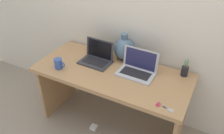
# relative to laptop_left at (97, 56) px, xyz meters

# --- Properties ---
(ground_plane) EXTENTS (6.00, 6.00, 0.00)m
(ground_plane) POSITION_rel_laptop_left_xyz_m (0.22, -0.10, -0.76)
(ground_plane) COLOR gray
(back_wall) EXTENTS (4.40, 0.04, 2.40)m
(back_wall) POSITION_rel_laptop_left_xyz_m (0.22, 0.27, 0.44)
(back_wall) COLOR beige
(back_wall) RESTS_ON ground
(desk) EXTENTS (1.49, 0.66, 0.71)m
(desk) POSITION_rel_laptop_left_xyz_m (0.22, -0.10, -0.21)
(desk) COLOR #AD7F51
(desk) RESTS_ON ground
(laptop_left) EXTENTS (0.32, 0.22, 0.22)m
(laptop_left) POSITION_rel_laptop_left_xyz_m (0.00, 0.00, 0.00)
(laptop_left) COLOR #333338
(laptop_left) RESTS_ON desk
(laptop_right) EXTENTS (0.35, 0.23, 0.22)m
(laptop_right) POSITION_rel_laptop_left_xyz_m (0.44, 0.00, 0.00)
(laptop_right) COLOR #B2B2B7
(laptop_right) RESTS_ON desk
(green_vase) EXTENTS (0.21, 0.21, 0.28)m
(green_vase) POSITION_rel_laptop_left_xyz_m (0.22, 0.17, 0.06)
(green_vase) COLOR slate
(green_vase) RESTS_ON desk
(coffee_mug) EXTENTS (0.12, 0.08, 0.10)m
(coffee_mug) POSITION_rel_laptop_left_xyz_m (-0.26, -0.29, -0.01)
(coffee_mug) COLOR #335199
(coffee_mug) RESTS_ON desk
(pen_cup) EXTENTS (0.06, 0.06, 0.17)m
(pen_cup) POSITION_rel_laptop_left_xyz_m (0.84, 0.15, -0.01)
(pen_cup) COLOR black
(pen_cup) RESTS_ON desk
(scissors) EXTENTS (0.15, 0.06, 0.01)m
(scissors) POSITION_rel_laptop_left_xyz_m (0.78, -0.34, -0.05)
(scissors) COLOR #B7B7BC
(scissors) RESTS_ON desk
(power_brick) EXTENTS (0.07, 0.07, 0.03)m
(power_brick) POSITION_rel_laptop_left_xyz_m (0.08, -0.25, -0.75)
(power_brick) COLOR white
(power_brick) RESTS_ON ground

